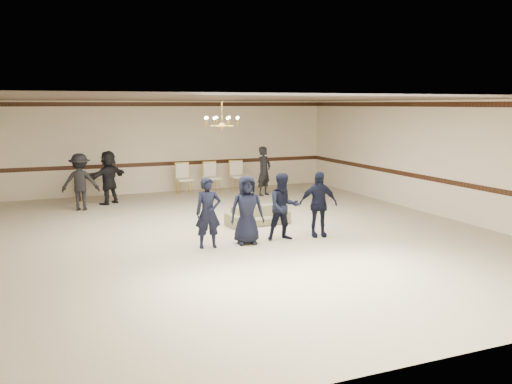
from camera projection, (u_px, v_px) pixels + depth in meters
room at (236, 168)px, 12.76m from camera, size 12.01×14.01×3.21m
chair_rail at (167, 164)px, 19.22m from camera, size 12.00×0.02×0.14m
crown_molding at (166, 104)px, 18.89m from camera, size 12.00×0.02×0.14m
chandelier at (222, 113)px, 13.47m from camera, size 0.94×0.94×0.89m
boy_a at (208, 213)px, 11.70m from camera, size 0.60×0.42×1.54m
boy_b at (247, 210)px, 12.04m from camera, size 0.82×0.60×1.54m
boy_c at (284, 207)px, 12.38m from camera, size 0.82×0.68×1.54m
boy_d at (318, 204)px, 12.72m from camera, size 0.97×0.59×1.54m
settee at (258, 216)px, 14.03m from camera, size 1.68×0.77×0.48m
adult_left at (80, 182)px, 15.88m from camera, size 1.19×0.85×1.67m
adult_mid at (109, 177)px, 16.86m from camera, size 1.55×1.29×1.67m
adult_right at (264, 171)px, 18.43m from camera, size 0.73×0.66×1.67m
banquet_chair_left at (184, 179)px, 18.71m from camera, size 0.55×0.55×1.07m
banquet_chair_mid at (212, 178)px, 19.08m from camera, size 0.56×0.56×1.07m
banquet_chair_right at (238, 176)px, 19.46m from camera, size 0.55×0.55×1.07m
console_table at (93, 186)px, 17.77m from camera, size 1.02×0.45×0.85m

